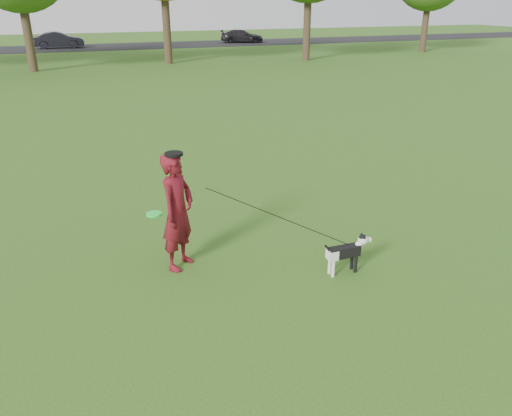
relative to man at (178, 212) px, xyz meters
name	(u,v)px	position (x,y,z in m)	size (l,w,h in m)	color
ground	(254,265)	(1.08, -0.38, -0.92)	(120.00, 120.00, 0.00)	#285116
road	(91,47)	(1.08, 39.62, -0.91)	(120.00, 7.00, 0.02)	black
man	(178,212)	(0.00, 0.00, 0.00)	(0.67, 0.44, 1.83)	#560D0C
dog	(347,250)	(2.32, -1.09, -0.54)	(0.81, 0.16, 0.62)	black
car_mid	(59,40)	(-1.36, 39.62, -0.25)	(1.37, 3.93, 1.29)	black
car_right	(242,36)	(14.69, 39.62, -0.32)	(1.61, 3.96, 1.15)	black
man_held_items	(280,217)	(1.43, -0.57, -0.07)	(2.92, 1.22, 1.43)	#1EF43F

